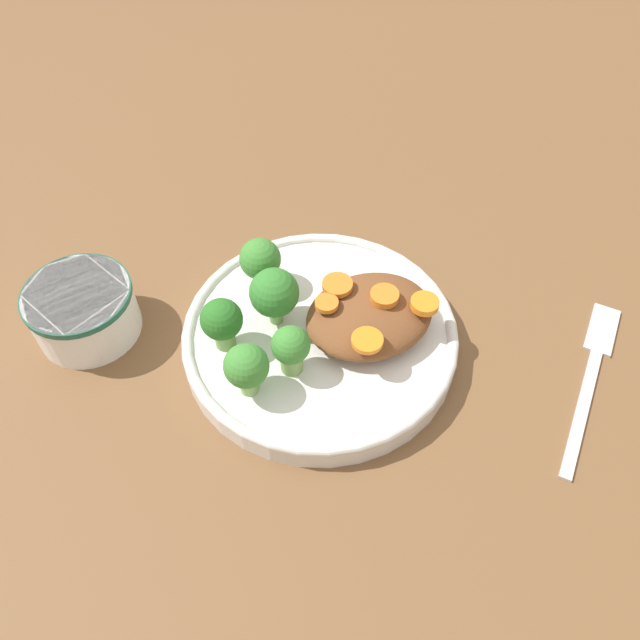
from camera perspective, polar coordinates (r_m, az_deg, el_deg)
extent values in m
plane|color=brown|center=(0.57, 0.00, -2.25)|extent=(4.00, 4.00, 0.00)
cylinder|color=silver|center=(0.56, 0.00, -1.63)|extent=(0.24, 0.24, 0.02)
torus|color=silver|center=(0.55, 0.00, -0.98)|extent=(0.24, 0.24, 0.01)
cylinder|color=white|center=(0.60, -20.79, 0.77)|extent=(0.09, 0.09, 0.05)
cylinder|color=#235B47|center=(0.58, -21.40, 2.18)|extent=(0.10, 0.10, 0.01)
cylinder|color=white|center=(0.58, -21.21, 1.73)|extent=(0.08, 0.08, 0.01)
ellipsoid|color=brown|center=(0.54, 4.54, 0.43)|extent=(0.11, 0.09, 0.03)
cylinder|color=#7FA85B|center=(0.58, -5.34, 4.07)|extent=(0.01, 0.01, 0.02)
sphere|color=#3D8433|center=(0.56, -5.50, 5.58)|extent=(0.04, 0.04, 0.04)
cylinder|color=#7FA85B|center=(0.55, -4.07, 0.84)|extent=(0.01, 0.01, 0.02)
sphere|color=#337A2D|center=(0.53, -4.21, 2.51)|extent=(0.04, 0.04, 0.04)
cylinder|color=#7FA85B|center=(0.52, -2.62, -3.66)|extent=(0.02, 0.02, 0.02)
sphere|color=#3D8433|center=(0.50, -2.70, -2.30)|extent=(0.03, 0.03, 0.03)
cylinder|color=#759E51|center=(0.54, -8.72, -1.40)|extent=(0.02, 0.02, 0.02)
sphere|color=#286B23|center=(0.52, -9.00, 0.06)|extent=(0.04, 0.04, 0.04)
cylinder|color=#7FA85B|center=(0.51, -6.53, -5.56)|extent=(0.02, 0.02, 0.02)
sphere|color=#3D8433|center=(0.49, -6.75, -4.18)|extent=(0.04, 0.04, 0.04)
cylinder|color=orange|center=(0.50, 4.34, -1.88)|extent=(0.03, 0.03, 0.00)
cylinder|color=orange|center=(0.53, 9.55, 1.49)|extent=(0.02, 0.02, 0.01)
cylinder|color=orange|center=(0.52, 0.86, 1.15)|extent=(0.02, 0.02, 0.00)
cylinder|color=orange|center=(0.54, 1.60, 3.22)|extent=(0.03, 0.03, 0.01)
cylinder|color=orange|center=(0.53, 5.92, 2.20)|extent=(0.02, 0.02, 0.01)
cube|color=silver|center=(0.57, 22.86, -7.61)|extent=(0.11, 0.09, 0.01)
cube|color=silver|center=(0.63, 24.43, -0.72)|extent=(0.06, 0.05, 0.01)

